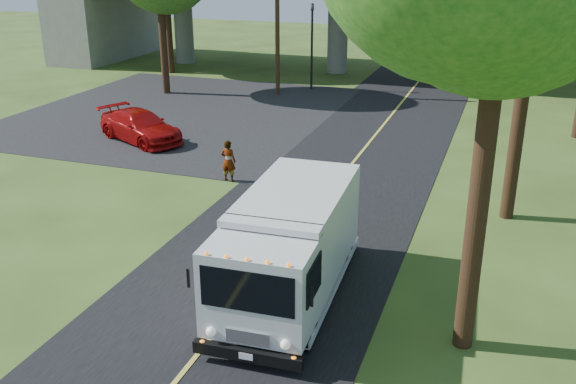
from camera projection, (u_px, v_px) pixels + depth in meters
The scene contains 10 objects.
ground at pixel (224, 322), 15.46m from camera, with size 120.00×120.00×0.00m, color #314418.
road at pixel (335, 185), 24.25m from camera, with size 7.00×90.00×0.02m, color black.
parking_lot at pixel (179, 112), 34.70m from camera, with size 16.00×18.00×0.01m, color black.
lane_line at pixel (335, 184), 24.24m from camera, with size 0.12×90.00×0.01m, color gold.
overpass at pixel (427, 9), 41.94m from camera, with size 54.00×10.00×7.30m.
traffic_signal at pixel (312, 37), 39.02m from camera, with size 0.18×0.22×5.20m.
utility_pole at pixel (277, 16), 37.22m from camera, with size 1.60×0.26×9.00m.
step_van at pixel (290, 244), 16.07m from camera, with size 2.73×6.66×2.75m.
red_sedan at pixel (140, 126), 29.45m from camera, with size 1.95×4.78×1.39m, color #970909.
pedestrian at pixel (228, 161), 24.37m from camera, with size 0.59×0.39×1.62m, color gray.
Camera 1 is at (5.87, -12.00, 8.54)m, focal length 40.00 mm.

